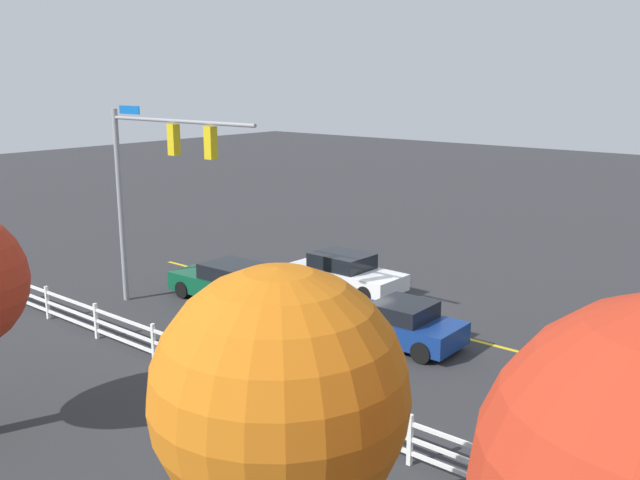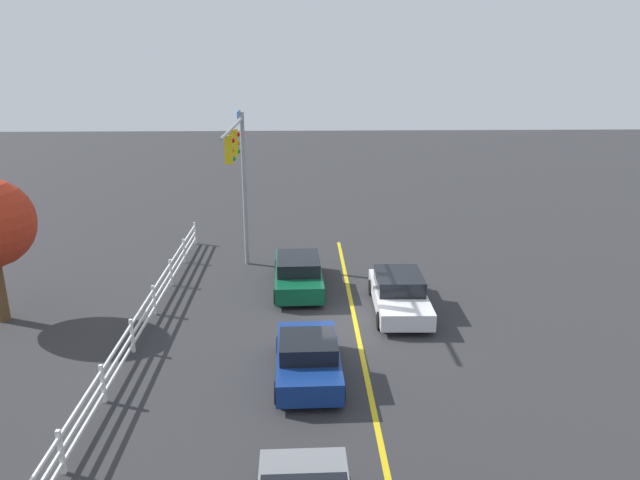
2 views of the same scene
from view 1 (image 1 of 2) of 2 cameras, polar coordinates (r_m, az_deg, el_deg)
The scene contains 9 objects.
ground_plane at distance 25.12m, azimuth 2.24°, elevation -5.51°, with size 120.00×120.00×0.00m, color #2D2D30.
lane_center_stripe at distance 23.06m, azimuth 10.22°, elevation -7.45°, with size 28.00×0.16×0.01m, color gold.
signal_assembly at distance 24.32m, azimuth -13.37°, elevation 5.52°, with size 6.97×0.38×7.06m.
car_1 at distance 21.75m, azimuth 6.44°, elevation -6.77°, with size 3.99×2.00×1.37m.
car_2 at distance 25.87m, azimuth -7.19°, elevation -3.46°, with size 4.82×2.09×1.42m.
car_3 at distance 19.04m, azimuth 23.96°, elevation -10.75°, with size 4.66×2.03×1.35m.
car_4 at distance 27.09m, azimuth 2.07°, elevation -2.63°, with size 4.63×2.06×1.40m.
white_rail_fence at distance 17.85m, azimuth -4.73°, elevation -11.47°, with size 26.10×0.10×1.15m.
tree_0 at distance 9.87m, azimuth -3.28°, elevation -12.44°, with size 3.61×3.61×5.57m.
Camera 1 is at (-14.44, 18.94, 8.00)m, focal length 39.44 mm.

